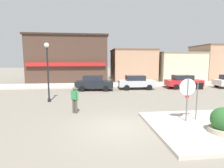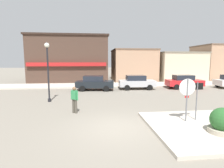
# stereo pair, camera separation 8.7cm
# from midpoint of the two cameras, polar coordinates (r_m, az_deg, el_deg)

# --- Properties ---
(ground_plane) EXTENTS (160.00, 160.00, 0.00)m
(ground_plane) POSITION_cam_midpoint_polar(r_m,az_deg,el_deg) (8.51, 2.30, -14.09)
(ground_plane) COLOR gray
(sidewalk_corner) EXTENTS (6.40, 4.80, 0.15)m
(sidewalk_corner) POSITION_cam_midpoint_polar(r_m,az_deg,el_deg) (9.82, 31.50, -11.78)
(sidewalk_corner) COLOR beige
(sidewalk_corner) RESTS_ON ground
(kerb_far) EXTENTS (80.00, 4.00, 0.15)m
(kerb_far) POSITION_cam_midpoint_polar(r_m,az_deg,el_deg) (22.43, -3.13, -0.35)
(kerb_far) COLOR beige
(kerb_far) RESTS_ON ground
(stop_sign) EXTENTS (0.82, 0.07, 2.30)m
(stop_sign) POSITION_cam_midpoint_polar(r_m,az_deg,el_deg) (9.34, 23.53, -3.09)
(stop_sign) COLOR slate
(stop_sign) RESTS_ON ground
(one_way_sign) EXTENTS (0.60, 0.06, 2.10)m
(one_way_sign) POSITION_cam_midpoint_polar(r_m,az_deg,el_deg) (9.82, 26.16, -3.85)
(one_way_sign) COLOR slate
(one_way_sign) RESTS_ON ground
(planter) EXTENTS (1.10, 1.10, 1.23)m
(planter) POSITION_cam_midpoint_polar(r_m,az_deg,el_deg) (8.75, 32.62, -10.80)
(planter) COLOR #ADA38E
(planter) RESTS_ON ground
(lamp_post) EXTENTS (0.36, 0.36, 4.54)m
(lamp_post) POSITION_cam_midpoint_polar(r_m,az_deg,el_deg) (14.11, -20.09, 6.34)
(lamp_post) COLOR black
(lamp_post) RESTS_ON ground
(parked_car_nearest) EXTENTS (4.16, 2.21, 1.56)m
(parked_car_nearest) POSITION_cam_midpoint_polar(r_m,az_deg,el_deg) (18.88, -5.56, 0.39)
(parked_car_nearest) COLOR black
(parked_car_nearest) RESTS_ON ground
(parked_car_second) EXTENTS (4.06, 1.99, 1.56)m
(parked_car_second) POSITION_cam_midpoint_polar(r_m,az_deg,el_deg) (19.74, 8.17, 0.66)
(parked_car_second) COLOR #B7B7BC
(parked_car_second) RESTS_ON ground
(parked_car_third) EXTENTS (4.08, 2.03, 1.56)m
(parked_car_third) POSITION_cam_midpoint_polar(r_m,az_deg,el_deg) (21.67, 22.56, 0.77)
(parked_car_third) COLOR red
(parked_car_third) RESTS_ON ground
(pedestrian_crossing_near) EXTENTS (0.49, 0.40, 1.61)m
(pedestrian_crossing_near) POSITION_cam_midpoint_polar(r_m,az_deg,el_deg) (10.78, -11.92, -4.80)
(pedestrian_crossing_near) COLOR #4C473D
(pedestrian_crossing_near) RESTS_ON ground
(building_corner_shop) EXTENTS (11.37, 10.14, 6.81)m
(building_corner_shop) POSITION_cam_midpoint_polar(r_m,az_deg,el_deg) (29.20, -13.00, 7.84)
(building_corner_shop) COLOR #473328
(building_corner_shop) RESTS_ON ground
(building_storefront_left_near) EXTENTS (6.61, 6.52, 4.95)m
(building_storefront_left_near) POSITION_cam_midpoint_polar(r_m,az_deg,el_deg) (28.70, 6.97, 6.13)
(building_storefront_left_near) COLOR tan
(building_storefront_left_near) RESTS_ON ground
(building_storefront_left_mid) EXTENTS (7.08, 6.63, 4.50)m
(building_storefront_left_mid) POSITION_cam_midpoint_polar(r_m,az_deg,el_deg) (30.60, 20.51, 5.38)
(building_storefront_left_mid) COLOR beige
(building_storefront_left_mid) RESTS_ON ground
(building_storefront_right_near) EXTENTS (7.64, 6.24, 5.76)m
(building_storefront_right_near) POSITION_cam_midpoint_polar(r_m,az_deg,el_deg) (35.10, 31.67, 5.98)
(building_storefront_right_near) COLOR tan
(building_storefront_right_near) RESTS_ON ground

